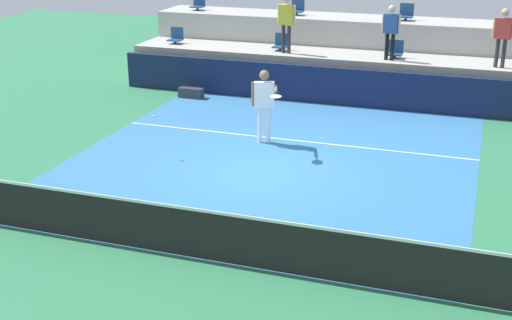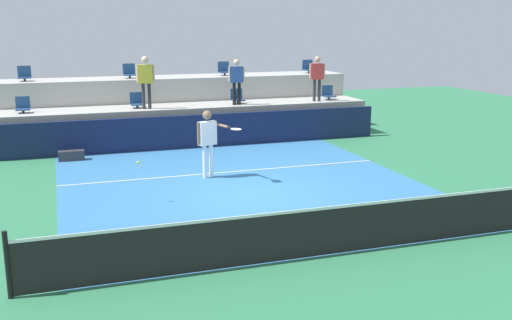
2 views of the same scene
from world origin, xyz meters
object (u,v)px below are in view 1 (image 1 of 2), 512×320
object	(u,v)px
stadium_chair_upper_far_left	(198,4)
spectator_in_white	(286,18)
stadium_chair_upper_left	(297,8)
tennis_ball	(154,117)
equipment_bag	(191,93)
spectator_leaning_on_rail	(391,28)
stadium_chair_lower_right	(395,51)
stadium_chair_lower_left	(281,43)
tennis_player	(265,99)
spectator_in_grey	(503,32)
stadium_chair_lower_far_left	(176,37)
stadium_chair_upper_right	(406,13)

from	to	relation	value
stadium_chair_upper_far_left	spectator_in_white	xyz separation A→B (m)	(3.85, -2.18, -0.00)
stadium_chair_upper_left	tennis_ball	xyz separation A→B (m)	(-0.91, -8.77, -1.35)
stadium_chair_upper_far_left	equipment_bag	distance (m)	4.49
stadium_chair_upper_far_left	spectator_leaning_on_rail	size ratio (longest dim) A/B	0.33
tennis_ball	stadium_chair_lower_right	bearing A→B (deg)	57.38
stadium_chair_lower_left	tennis_player	world-z (taller)	tennis_player
spectator_in_grey	tennis_ball	distance (m)	9.99
stadium_chair_lower_right	equipment_bag	size ratio (longest dim) A/B	0.68
stadium_chair_lower_far_left	tennis_player	bearing A→B (deg)	-47.51
tennis_player	spectator_in_white	distance (m)	5.07
stadium_chair_lower_left	equipment_bag	distance (m)	3.25
spectator_leaning_on_rail	stadium_chair_lower_right	bearing A→B (deg)	71.54
stadium_chair_lower_far_left	stadium_chair_upper_right	size ratio (longest dim) A/B	1.00
stadium_chair_upper_right	equipment_bag	size ratio (longest dim) A/B	0.68
stadium_chair_lower_right	equipment_bag	xyz separation A→B (m)	(-5.83, -1.91, -1.31)
stadium_chair_lower_far_left	spectator_in_white	bearing A→B (deg)	-5.63
stadium_chair_upper_left	stadium_chair_upper_far_left	bearing A→B (deg)	180.00
stadium_chair_lower_right	stadium_chair_upper_left	size ratio (longest dim) A/B	1.00
stadium_chair_lower_right	stadium_chair_upper_far_left	bearing A→B (deg)	165.82
stadium_chair_lower_far_left	stadium_chair_upper_right	world-z (taller)	stadium_chair_upper_right
stadium_chair_lower_far_left	stadium_chair_lower_right	xyz separation A→B (m)	(7.17, 0.00, 0.00)
stadium_chair_upper_left	equipment_bag	bearing A→B (deg)	-121.56
tennis_ball	spectator_in_white	bearing A→B (deg)	79.81
stadium_chair_upper_left	spectator_in_white	size ratio (longest dim) A/B	0.30
spectator_in_grey	equipment_bag	bearing A→B (deg)	-170.14
stadium_chair_lower_right	tennis_ball	world-z (taller)	stadium_chair_lower_right
stadium_chair_lower_far_left	stadium_chair_upper_left	distance (m)	4.13
stadium_chair_upper_right	spectator_in_grey	distance (m)	3.64
spectator_leaning_on_rail	tennis_player	bearing A→B (deg)	-114.92
stadium_chair_upper_far_left	stadium_chair_upper_right	xyz separation A→B (m)	(7.15, 0.00, 0.00)
stadium_chair_lower_left	stadium_chair_lower_far_left	bearing A→B (deg)	180.00
stadium_chair_lower_left	stadium_chair_upper_right	xyz separation A→B (m)	(3.58, 1.80, 0.85)
stadium_chair_lower_far_left	equipment_bag	xyz separation A→B (m)	(1.34, -1.91, -1.31)
spectator_in_white	equipment_bag	distance (m)	3.68
stadium_chair_lower_far_left	tennis_player	xyz separation A→B (m)	(4.79, -5.23, -0.34)
spectator_leaning_on_rail	spectator_in_grey	world-z (taller)	spectator_in_grey
stadium_chair_upper_left	stadium_chair_lower_far_left	bearing A→B (deg)	-153.54
stadium_chair_upper_right	tennis_player	size ratio (longest dim) A/B	0.29
stadium_chair_upper_right	spectator_in_white	world-z (taller)	spectator_in_white
stadium_chair_upper_far_left	tennis_player	distance (m)	8.56
spectator_in_white	equipment_bag	bearing A→B (deg)	-149.14
stadium_chair_lower_far_left	spectator_in_white	world-z (taller)	spectator_in_white
stadium_chair_lower_left	equipment_bag	xyz separation A→B (m)	(-2.27, -1.91, -1.31)
tennis_ball	equipment_bag	world-z (taller)	tennis_ball
stadium_chair_upper_far_left	tennis_ball	bearing A→B (deg)	-73.11
tennis_player	spectator_in_grey	bearing A→B (deg)	42.33
spectator_in_grey	spectator_leaning_on_rail	bearing A→B (deg)	180.00
stadium_chair_upper_left	stadium_chair_upper_right	distance (m)	3.58
tennis_player	spectator_in_white	bearing A→B (deg)	100.51
equipment_bag	stadium_chair_lower_left	bearing A→B (deg)	40.02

